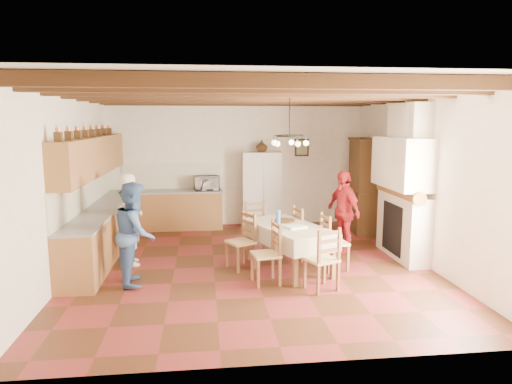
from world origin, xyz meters
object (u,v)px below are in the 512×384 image
hutch (363,185)px  chair_right_near (334,242)px  person_woman_blue (135,233)px  chair_left_far (241,241)px  person_man (131,219)px  microwave (207,183)px  person_woman_red (343,211)px  chair_end_near (322,258)px  dining_table (288,230)px  refrigerator (262,189)px  chair_right_far (306,232)px  chair_end_far (257,227)px  chair_left_near (266,253)px

hutch → chair_right_near: size_ratio=2.19×
hutch → person_woman_blue: size_ratio=1.33×
chair_left_far → person_man: 1.95m
microwave → person_woman_red: bearing=-47.4°
person_man → person_woman_blue: 0.99m
chair_end_near → person_woman_red: person_woman_red is taller
chair_right_near → dining_table: bearing=73.5°
person_woman_red → refrigerator: bearing=-169.6°
person_woman_red → microwave: size_ratio=2.72×
chair_right_far → microwave: microwave is taller
chair_left_far → microwave: microwave is taller
dining_table → person_woman_red: 1.53m
refrigerator → person_woman_blue: size_ratio=1.12×
chair_right_near → chair_end_far: same height
refrigerator → chair_left_far: bearing=-98.5°
person_man → microwave: bearing=-43.7°
person_woman_blue → dining_table: bearing=-86.2°
chair_right_far → chair_end_far: bearing=47.3°
person_woman_blue → chair_right_near: bearing=-90.3°
chair_end_near → chair_end_far: (-0.72, 2.06, 0.00)m
refrigerator → person_woman_red: size_ratio=1.12×
chair_end_far → person_man: person_man is taller
chair_end_far → chair_left_near: bearing=-102.3°
hutch → person_man: hutch is taller
chair_left_near → chair_right_far: 1.53m
chair_left_near → chair_right_far: size_ratio=1.00×
chair_left_far → person_man: bearing=-131.5°
person_woman_red → chair_left_far: bearing=-87.2°
chair_end_near → microwave: (-1.65, 4.17, 0.58)m
dining_table → chair_right_near: 0.80m
refrigerator → chair_right_far: 2.70m
hutch → person_man: 5.19m
dining_table → microwave: microwave is taller
hutch → refrigerator: bearing=167.3°
refrigerator → chair_end_far: refrigerator is taller
refrigerator → person_woman_red: bearing=-55.6°
person_woman_blue → person_woman_red: bearing=-75.8°
refrigerator → chair_end_near: (0.36, -4.20, -0.41)m
chair_left_far → person_woman_red: size_ratio=0.61×
chair_right_far → microwave: bearing=21.4°
chair_end_far → refrigerator: bearing=70.5°
dining_table → chair_end_far: bearing=110.8°
chair_left_near → chair_left_far: (-0.33, 0.77, 0.00)m
person_woman_blue → microwave: person_woman_blue is taller
dining_table → chair_right_near: size_ratio=2.01×
chair_end_far → person_woman_blue: person_woman_blue is taller
chair_right_far → person_woman_red: (0.79, 0.34, 0.31)m
person_man → person_woman_red: size_ratio=1.02×
person_man → microwave: size_ratio=2.78×
person_woman_blue → chair_end_near: bearing=-107.7°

